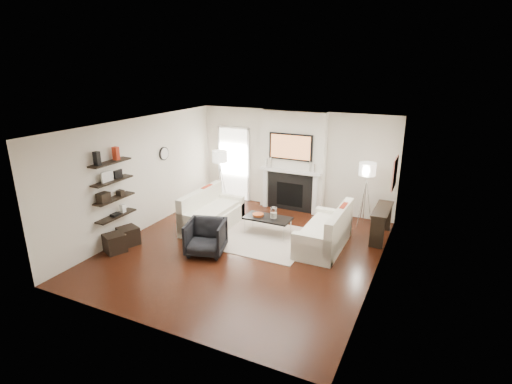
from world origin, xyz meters
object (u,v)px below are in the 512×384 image
at_px(loveseat_left_base, 213,219).
at_px(loveseat_right_base, 323,238).
at_px(ottoman_near, 128,236).
at_px(coffee_table, 268,218).
at_px(armchair, 206,236).
at_px(lamp_left_shade, 220,156).
at_px(lamp_right_shade, 367,169).

bearing_deg(loveseat_left_base, loveseat_right_base, 2.08).
bearing_deg(loveseat_right_base, ottoman_near, -156.35).
bearing_deg(coffee_table, ottoman_near, -144.20).
relative_size(loveseat_right_base, armchair, 2.25).
bearing_deg(ottoman_near, lamp_left_shade, 78.46).
xyz_separation_m(loveseat_right_base, coffee_table, (-1.39, 0.12, 0.19)).
bearing_deg(lamp_right_shade, loveseat_left_base, -152.15).
bearing_deg(lamp_right_shade, lamp_left_shade, -174.80).
bearing_deg(loveseat_right_base, loveseat_left_base, -177.92).
xyz_separation_m(loveseat_left_base, loveseat_right_base, (2.77, 0.10, 0.00)).
relative_size(loveseat_left_base, lamp_right_shade, 4.50).
relative_size(loveseat_right_base, coffee_table, 1.64).
height_order(loveseat_right_base, armchair, armchair).
relative_size(lamp_right_shade, ottoman_near, 1.00).
xyz_separation_m(loveseat_right_base, lamp_right_shade, (0.54, 1.65, 1.24)).
height_order(loveseat_right_base, lamp_right_shade, lamp_right_shade).
bearing_deg(coffee_table, loveseat_left_base, -170.81).
xyz_separation_m(coffee_table, lamp_right_shade, (1.94, 1.53, 1.05)).
xyz_separation_m(loveseat_right_base, ottoman_near, (-3.98, -1.74, -0.01)).
distance_m(loveseat_right_base, lamp_left_shade, 3.81).
bearing_deg(loveseat_left_base, armchair, -64.42).
bearing_deg(armchair, ottoman_near, 175.24).
distance_m(armchair, lamp_right_shade, 4.19).
relative_size(lamp_left_shade, lamp_right_shade, 1.00).
distance_m(loveseat_left_base, lamp_right_shade, 3.95).
height_order(loveseat_left_base, ottoman_near, loveseat_left_base).
height_order(loveseat_left_base, coffee_table, same).
bearing_deg(ottoman_near, lamp_right_shade, 36.89).
xyz_separation_m(armchair, lamp_right_shade, (2.71, 3.02, 1.05)).
relative_size(loveseat_right_base, lamp_right_shade, 4.50).
distance_m(loveseat_left_base, ottoman_near, 2.03).
xyz_separation_m(loveseat_right_base, lamp_left_shade, (-3.36, 1.30, 1.24)).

